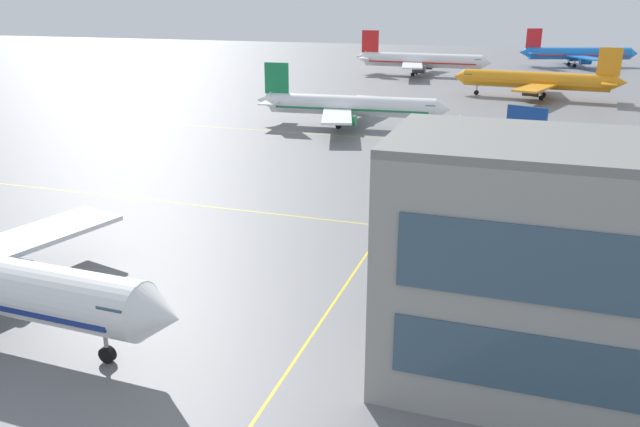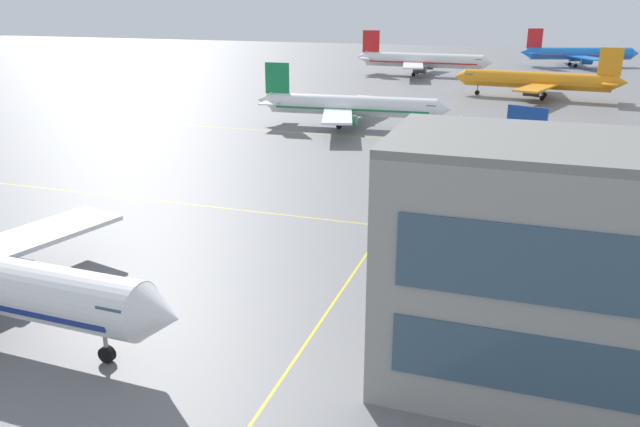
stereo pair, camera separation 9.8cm
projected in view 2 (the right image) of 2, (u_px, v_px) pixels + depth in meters
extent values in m
cone|color=white|center=(160.00, 316.00, 38.37)|extent=(2.79, 3.90, 3.82)
cube|color=white|center=(29.00, 238.00, 52.45)|extent=(8.86, 16.20, 0.41)
cylinder|color=navy|center=(11.00, 270.00, 49.48)|extent=(3.55, 2.27, 2.15)
cube|color=#385166|center=(127.00, 301.00, 38.96)|extent=(1.96, 3.64, 0.72)
cylinder|color=#99999E|center=(105.00, 339.00, 40.64)|extent=(0.29, 0.29, 1.69)
cylinder|color=black|center=(107.00, 354.00, 41.00)|extent=(1.14, 0.50, 1.13)
cone|color=#5BB7E5|center=(501.00, 163.00, 73.22)|extent=(4.00, 4.24, 3.41)
cube|color=navy|center=(526.00, 132.00, 70.46)|extent=(4.38, 1.86, 5.67)
cube|color=#5BB7E5|center=(508.00, 171.00, 69.96)|extent=(4.51, 5.65, 0.23)
cube|color=#5BB7E5|center=(527.00, 161.00, 74.16)|extent=(4.51, 5.65, 0.23)
cube|color=#5BB7E5|center=(626.00, 217.00, 58.38)|extent=(6.81, 14.72, 0.38)
cylinder|color=#99999E|center=(628.00, 217.00, 63.64)|extent=(0.26, 0.26, 1.56)
cylinder|color=black|center=(626.00, 226.00, 63.98)|extent=(1.12, 0.75, 1.04)
cylinder|color=#99999E|center=(639.00, 205.00, 67.29)|extent=(0.26, 0.26, 1.56)
cylinder|color=black|center=(638.00, 214.00, 67.63)|extent=(1.12, 0.75, 1.04)
cylinder|color=white|center=(352.00, 106.00, 114.34)|extent=(30.61, 5.81, 3.61)
cone|color=white|center=(444.00, 109.00, 110.51)|extent=(2.72, 3.71, 3.54)
cone|color=white|center=(265.00, 100.00, 118.12)|extent=(3.28, 3.64, 3.43)
cube|color=#197F47|center=(277.00, 78.00, 116.21)|extent=(4.58, 0.67, 5.71)
cube|color=white|center=(270.00, 103.00, 115.04)|extent=(3.39, 5.15, 0.23)
cube|color=white|center=(280.00, 98.00, 120.27)|extent=(3.39, 5.15, 0.23)
cube|color=white|center=(337.00, 116.00, 107.35)|extent=(8.72, 15.08, 0.38)
cube|color=white|center=(356.00, 102.00, 122.16)|extent=(6.84, 14.81, 0.38)
cylinder|color=#2D9956|center=(348.00, 120.00, 110.36)|extent=(3.37, 2.23, 2.00)
cylinder|color=#2D9956|center=(358.00, 111.00, 119.42)|extent=(3.37, 2.23, 2.00)
cube|color=#385166|center=(432.00, 106.00, 110.85)|extent=(1.95, 3.44, 0.67)
cube|color=#197F47|center=(352.00, 108.00, 114.49)|extent=(28.19, 5.67, 0.34)
cylinder|color=#99999E|center=(420.00, 121.00, 112.22)|extent=(0.27, 0.27, 1.57)
cylinder|color=black|center=(420.00, 127.00, 112.56)|extent=(1.07, 0.50, 1.05)
cylinder|color=#99999E|center=(339.00, 120.00, 113.28)|extent=(0.27, 0.27, 1.57)
cylinder|color=black|center=(339.00, 126.00, 113.62)|extent=(1.07, 0.50, 1.05)
cylinder|color=#99999E|center=(345.00, 115.00, 117.81)|extent=(0.27, 0.27, 1.57)
cylinder|color=black|center=(345.00, 121.00, 118.15)|extent=(1.07, 0.50, 1.05)
cylinder|color=orange|center=(536.00, 80.00, 146.63)|extent=(32.95, 7.05, 3.89)
cone|color=orange|center=(460.00, 77.00, 153.44)|extent=(3.02, 4.05, 3.81)
cone|color=orange|center=(621.00, 83.00, 139.57)|extent=(3.62, 3.99, 3.69)
cube|color=orange|center=(611.00, 62.00, 139.16)|extent=(4.92, 0.84, 6.14)
cube|color=orange|center=(610.00, 80.00, 143.05)|extent=(3.77, 5.61, 0.25)
cube|color=orange|center=(610.00, 84.00, 137.75)|extent=(3.77, 5.61, 0.25)
cube|color=orange|center=(544.00, 79.00, 153.94)|extent=(7.00, 15.84, 0.41)
cube|color=orange|center=(536.00, 88.00, 138.93)|extent=(9.70, 16.23, 0.41)
cylinder|color=#333338|center=(537.00, 86.00, 151.94)|extent=(3.67, 2.48, 2.15)
cylinder|color=#333338|center=(531.00, 92.00, 142.75)|extent=(3.67, 2.48, 2.15)
cube|color=#385166|center=(470.00, 75.00, 152.35)|extent=(2.18, 3.74, 0.72)
cube|color=orange|center=(536.00, 82.00, 146.79)|extent=(30.35, 6.83, 0.37)
cylinder|color=#99999E|center=(478.00, 88.00, 152.57)|extent=(0.29, 0.29, 1.69)
cylinder|color=black|center=(477.00, 93.00, 152.93)|extent=(1.16, 0.57, 1.12)
cylinder|color=#99999E|center=(545.00, 90.00, 148.96)|extent=(0.29, 0.29, 1.69)
cylinder|color=black|center=(544.00, 95.00, 149.33)|extent=(1.16, 0.57, 1.12)
cylinder|color=#99999E|center=(543.00, 93.00, 144.37)|extent=(0.29, 0.29, 1.69)
cylinder|color=black|center=(542.00, 98.00, 144.74)|extent=(1.16, 0.57, 1.12)
cylinder|color=white|center=(423.00, 60.00, 189.25)|extent=(35.26, 5.23, 4.17)
cone|color=white|center=(488.00, 63.00, 183.06)|extent=(2.98, 4.17, 4.09)
cone|color=white|center=(362.00, 57.00, 195.41)|extent=(3.63, 4.07, 3.97)
cube|color=red|center=(371.00, 41.00, 192.94)|extent=(5.28, 0.55, 6.59)
cube|color=white|center=(366.00, 58.00, 191.74)|extent=(3.69, 5.82, 0.26)
cube|color=white|center=(372.00, 56.00, 197.58)|extent=(3.69, 5.82, 0.26)
cube|color=white|center=(413.00, 65.00, 181.54)|extent=(8.56, 17.23, 0.44)
cube|color=white|center=(426.00, 60.00, 198.11)|extent=(9.46, 17.36, 0.44)
cylinder|color=#4C4C51|center=(420.00, 69.00, 184.80)|extent=(3.80, 2.42, 2.31)
cylinder|color=#4C4C51|center=(427.00, 66.00, 194.93)|extent=(3.80, 2.42, 2.31)
cube|color=#385166|center=(479.00, 60.00, 183.69)|extent=(2.09, 3.90, 0.77)
cube|color=red|center=(423.00, 62.00, 189.42)|extent=(32.45, 5.19, 0.40)
cylinder|color=#99999E|center=(471.00, 71.00, 185.48)|extent=(0.31, 0.31, 1.81)
cylinder|color=black|center=(470.00, 75.00, 185.87)|extent=(1.22, 0.53, 1.21)
cylinder|color=#99999E|center=(414.00, 70.00, 188.32)|extent=(0.31, 0.31, 1.81)
cylinder|color=black|center=(414.00, 74.00, 188.71)|extent=(1.22, 0.53, 1.21)
cylinder|color=#99999E|center=(418.00, 68.00, 193.38)|extent=(0.31, 0.31, 1.81)
cylinder|color=black|center=(417.00, 72.00, 193.78)|extent=(1.22, 0.53, 1.21)
cylinder|color=blue|center=(580.00, 53.00, 213.83)|extent=(33.70, 14.06, 4.04)
cone|color=blue|center=(635.00, 54.00, 213.52)|extent=(3.83, 4.61, 3.96)
cone|color=blue|center=(525.00, 52.00, 214.01)|extent=(4.40, 4.69, 3.84)
cube|color=red|center=(535.00, 38.00, 212.47)|extent=(4.99, 1.90, 6.39)
cube|color=blue|center=(535.00, 53.00, 210.95)|extent=(4.91, 6.30, 0.26)
cube|color=blue|center=(529.00, 51.00, 216.99)|extent=(4.91, 6.30, 0.26)
cube|color=blue|center=(587.00, 58.00, 205.51)|extent=(12.66, 16.62, 0.43)
cube|color=blue|center=(568.00, 53.00, 222.61)|extent=(7.02, 16.41, 0.43)
cylinder|color=blue|center=(586.00, 61.00, 209.26)|extent=(4.12, 3.22, 2.23)
cylinder|color=blue|center=(574.00, 58.00, 219.72)|extent=(4.12, 3.22, 2.23)
cube|color=#385166|center=(628.00, 52.00, 213.37)|extent=(2.94, 4.12, 0.74)
cube|color=red|center=(580.00, 55.00, 214.00)|extent=(31.12, 13.28, 0.38)
cylinder|color=#99999E|center=(620.00, 61.00, 214.45)|extent=(0.30, 0.30, 1.76)
cylinder|color=black|center=(620.00, 65.00, 214.83)|extent=(1.26, 0.81, 1.17)
cylinder|color=#99999E|center=(576.00, 62.00, 212.10)|extent=(0.30, 0.30, 1.76)
cylinder|color=black|center=(576.00, 66.00, 212.49)|extent=(1.26, 0.81, 1.17)
cylinder|color=#99999E|center=(570.00, 61.00, 217.33)|extent=(0.30, 0.30, 1.76)
cylinder|color=black|center=(570.00, 64.00, 217.72)|extent=(1.26, 0.81, 1.17)
cube|color=yellow|center=(385.00, 226.00, 65.48)|extent=(151.15, 0.20, 0.01)
cube|color=yellow|center=(442.00, 143.00, 102.94)|extent=(151.15, 0.20, 0.01)
cube|color=yellow|center=(385.00, 226.00, 65.48)|extent=(0.20, 137.89, 0.01)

